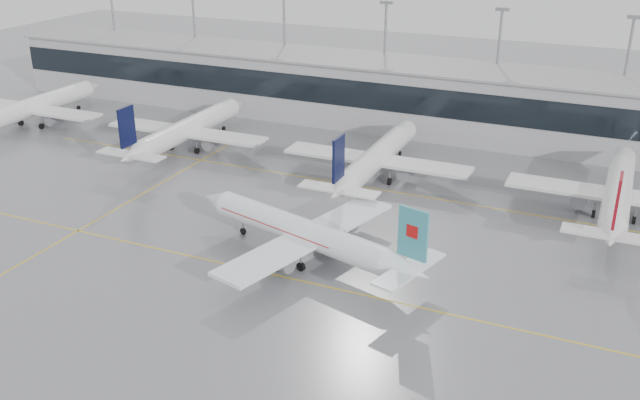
% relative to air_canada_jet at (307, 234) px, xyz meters
% --- Properties ---
extents(ground, '(320.00, 320.00, 0.00)m').
position_rel_air_canada_jet_xyz_m(ground, '(-1.44, -5.02, -3.49)').
color(ground, slate).
rests_on(ground, ground).
extents(taxi_line_main, '(120.00, 0.25, 0.01)m').
position_rel_air_canada_jet_xyz_m(taxi_line_main, '(-1.44, -5.02, -3.49)').
color(taxi_line_main, gold).
rests_on(taxi_line_main, ground).
extents(taxi_line_north, '(120.00, 0.25, 0.01)m').
position_rel_air_canada_jet_xyz_m(taxi_line_north, '(-1.44, 24.98, -3.49)').
color(taxi_line_north, gold).
rests_on(taxi_line_north, ground).
extents(taxi_line_cross, '(0.25, 60.00, 0.01)m').
position_rel_air_canada_jet_xyz_m(taxi_line_cross, '(-31.44, 9.98, -3.49)').
color(taxi_line_cross, gold).
rests_on(taxi_line_cross, ground).
extents(terminal, '(180.00, 15.00, 12.00)m').
position_rel_air_canada_jet_xyz_m(terminal, '(-1.44, 56.98, 2.51)').
color(terminal, '#A2A2A6').
rests_on(terminal, ground).
extents(terminal_glass, '(180.00, 0.20, 5.00)m').
position_rel_air_canada_jet_xyz_m(terminal_glass, '(-1.44, 49.43, 4.01)').
color(terminal_glass, black).
rests_on(terminal_glass, ground).
extents(terminal_roof, '(182.00, 16.00, 0.40)m').
position_rel_air_canada_jet_xyz_m(terminal_roof, '(-1.44, 56.98, 8.71)').
color(terminal_roof, gray).
rests_on(terminal_roof, ground).
extents(light_masts, '(156.40, 1.00, 22.60)m').
position_rel_air_canada_jet_xyz_m(light_masts, '(-1.44, 62.98, 9.85)').
color(light_masts, gray).
rests_on(light_masts, ground).
extents(air_canada_jet, '(35.01, 28.28, 11.06)m').
position_rel_air_canada_jet_xyz_m(air_canada_jet, '(0.00, 0.00, 0.00)').
color(air_canada_jet, white).
rests_on(air_canada_jet, ground).
extents(parked_jet_a, '(29.64, 36.96, 11.72)m').
position_rel_air_canada_jet_xyz_m(parked_jet_a, '(-71.44, 28.67, 0.22)').
color(parked_jet_a, silver).
rests_on(parked_jet_a, ground).
extents(parked_jet_b, '(29.64, 36.96, 11.72)m').
position_rel_air_canada_jet_xyz_m(parked_jet_b, '(-36.44, 28.67, 0.22)').
color(parked_jet_b, silver).
rests_on(parked_jet_b, ground).
extents(parked_jet_c, '(29.64, 36.96, 11.72)m').
position_rel_air_canada_jet_xyz_m(parked_jet_c, '(-1.44, 28.67, 0.22)').
color(parked_jet_c, silver).
rests_on(parked_jet_c, ground).
extents(parked_jet_d, '(29.64, 36.96, 11.72)m').
position_rel_air_canada_jet_xyz_m(parked_jet_d, '(33.56, 28.67, 0.22)').
color(parked_jet_d, silver).
rests_on(parked_jet_d, ground).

